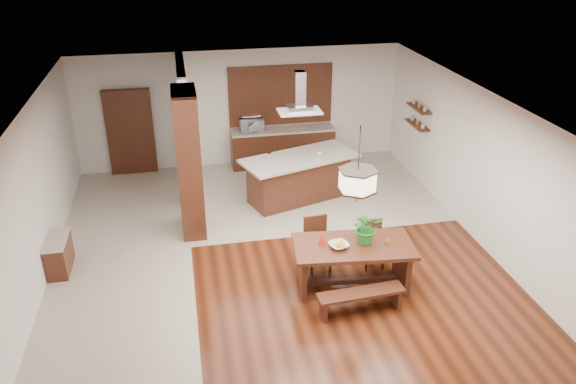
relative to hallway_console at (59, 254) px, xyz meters
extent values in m
plane|color=#38160A|center=(3.81, -0.20, -0.32)|extent=(9.00, 9.00, 0.00)
cube|color=white|center=(3.81, -0.20, 2.58)|extent=(8.00, 9.00, 0.04)
cube|color=silver|center=(3.81, 4.30, 1.14)|extent=(8.00, 0.04, 2.90)
cube|color=silver|center=(3.81, -4.70, 1.14)|extent=(8.00, 0.04, 2.90)
cube|color=silver|center=(-0.19, -0.20, 1.14)|extent=(0.04, 9.00, 2.90)
cube|color=silver|center=(7.81, -0.20, 1.14)|extent=(0.04, 9.00, 2.90)
cube|color=#BBAD9C|center=(1.06, -0.20, -0.31)|extent=(2.50, 9.00, 0.01)
cube|color=#BBAD9C|center=(5.06, 2.30, -0.31)|extent=(5.50, 4.00, 0.01)
cube|color=#431B10|center=(3.81, -0.20, 2.57)|extent=(8.00, 9.00, 0.02)
cube|color=black|center=(2.41, 1.00, 1.14)|extent=(0.45, 1.00, 2.90)
cube|color=silver|center=(2.41, 3.10, 1.14)|extent=(0.18, 2.40, 2.90)
cube|color=black|center=(0.00, 0.00, 0.00)|extent=(0.37, 0.88, 0.63)
cube|color=black|center=(1.11, 4.20, 0.74)|extent=(1.10, 0.20, 2.10)
cube|color=black|center=(4.81, 4.00, 0.13)|extent=(2.60, 0.60, 0.90)
cube|color=#B4AD9D|center=(4.81, 4.00, 0.61)|extent=(2.60, 0.62, 0.05)
cube|color=#915D2B|center=(4.81, 4.26, 1.44)|extent=(2.60, 0.08, 1.50)
cube|color=black|center=(7.68, 2.40, 1.08)|extent=(0.26, 0.90, 0.04)
cube|color=black|center=(7.68, 2.40, 1.49)|extent=(0.26, 0.90, 0.04)
cube|color=black|center=(4.95, -1.52, 0.48)|extent=(2.07, 1.19, 0.07)
cube|color=black|center=(4.10, -1.43, 0.06)|extent=(0.17, 0.80, 0.76)
cube|color=black|center=(5.81, -1.61, 0.06)|extent=(0.17, 0.80, 0.76)
imported|color=#287929|center=(5.18, -1.48, 0.79)|extent=(0.53, 0.47, 0.55)
imported|color=beige|center=(4.69, -1.55, 0.55)|extent=(0.38, 0.38, 0.08)
cone|color=red|center=(4.45, -1.40, 0.61)|extent=(0.16, 0.16, 0.21)
cylinder|color=gold|center=(5.49, -1.63, 0.56)|extent=(0.09, 0.09, 0.10)
cube|color=black|center=(4.79, 1.94, 0.18)|extent=(2.34, 1.47, 0.99)
cube|color=#B4AD9D|center=(4.79, 1.88, 0.70)|extent=(2.73, 1.84, 0.05)
imported|color=silver|center=(5.21, 1.84, 0.77)|extent=(0.16, 0.16, 0.10)
imported|color=silver|center=(4.03, 3.99, 0.79)|extent=(0.57, 0.40, 0.31)
camera|label=1|loc=(2.33, -9.11, 5.34)|focal=35.00mm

